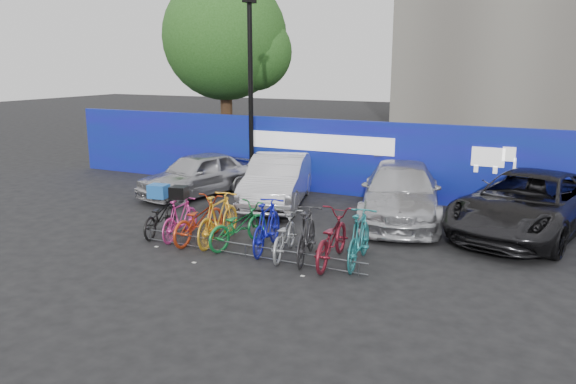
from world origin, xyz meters
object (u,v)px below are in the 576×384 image
Objects in this scene: bike_4 at (238,225)px; bike_7 at (306,234)px; lamppost at (251,91)px; car_2 at (401,192)px; car_3 at (528,204)px; bike_6 at (284,235)px; bike_8 at (331,238)px; bike_rack at (245,250)px; bike_1 at (180,218)px; bike_5 at (267,226)px; bike_0 at (160,216)px; bike_2 at (199,220)px; car_0 at (197,174)px; bike_9 at (359,238)px; tree at (230,40)px; bike_3 at (218,218)px; car_1 at (278,180)px.

bike_7 is at bearing -172.83° from bike_4.
lamppost is 1.21× the size of car_2.
car_3 reaches higher than bike_6.
bike_8 reaches higher than bike_4.
bike_1 reaches higher than bike_rack.
bike_7 is (-4.16, -4.13, -0.19)m from car_3.
bike_0 is at bearing -9.98° from bike_5.
bike_2 is at bearing -15.34° from bike_7.
bike_1 is 0.79× the size of bike_8.
bike_rack is 0.86m from bike_4.
bike_1 is at bearing -78.59° from lamppost.
car_3 reaches higher than car_0.
bike_0 is at bearing -5.45° from bike_9.
tree is at bearing -55.13° from bike_8.
bike_8 is at bearing -109.51° from car_2.
bike_7 is at bearing 178.86° from bike_2.
bike_2 is at bearing -147.39° from car_2.
car_2 is at bearing -134.87° from bike_3.
car_3 is 4.97m from bike_9.
bike_4 is (0.53, 0.01, -0.10)m from bike_3.
car_0 reaches higher than bike_0.
bike_2 is at bearing -4.64° from bike_9.
car_1 is 4.01m from bike_2.
bike_2 is 1.04× the size of bike_4.
car_0 is 4.54m from bike_1.
bike_8 is at bearing -179.99° from bike_2.
bike_0 is 0.68m from bike_1.
bike_3 is at bearing 167.20° from bike_0.
bike_6 is 0.94× the size of bike_7.
car_2 reaches higher than car_0.
bike_3 is 2.33m from bike_7.
bike_0 is at bearing -15.29° from bike_7.
bike_7 is at bearing 170.91° from bike_3.
bike_4 is (1.05, 0.06, -0.02)m from bike_2.
lamppost is 1.11× the size of car_3.
car_2 is (3.73, -0.01, 0.00)m from car_1.
car_1 is 6.92m from car_3.
car_3 reaches higher than bike_rack.
bike_4 is (-0.53, 0.59, 0.33)m from bike_rack.
bike_7 is (4.03, -0.16, 0.11)m from bike_0.
tree is 13.49m from bike_6.
bike_9 is (9.16, -10.03, -4.48)m from tree.
bike_2 is 1.80m from bike_5.
bike_6 is at bearing -123.76° from car_3.
bike_3 is (-6.49, -3.97, -0.17)m from car_3.
car_0 is 0.74× the size of car_3.
car_2 reaches higher than bike_9.
bike_0 is 4.04m from bike_7.
bike_3 is at bearing -68.43° from lamppost.
car_0 is 9.74m from car_3.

